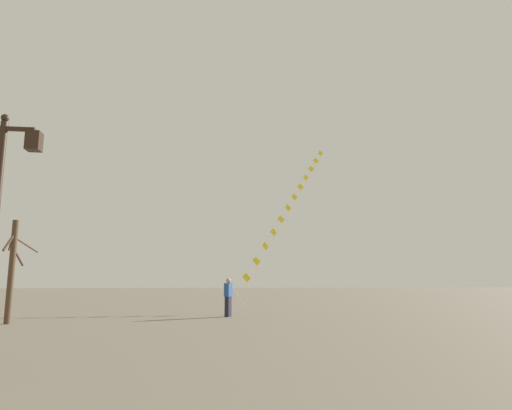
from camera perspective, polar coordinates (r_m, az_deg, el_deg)
name	(u,v)px	position (r m, az deg, el deg)	size (l,w,h in m)	color
ground_plane	(167,317)	(20.62, -11.26, -13.83)	(160.00, 160.00, 0.00)	#756B5B
kite_train	(288,207)	(28.80, 4.14, -0.28)	(8.16, 12.01, 11.77)	brown
kite_flyer	(228,296)	(20.57, -3.54, -11.48)	(0.45, 0.60, 1.71)	#1E1E2D
bare_tree	(12,268)	(19.54, -28.59, -7.08)	(1.10, 1.80, 3.90)	#4C3826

